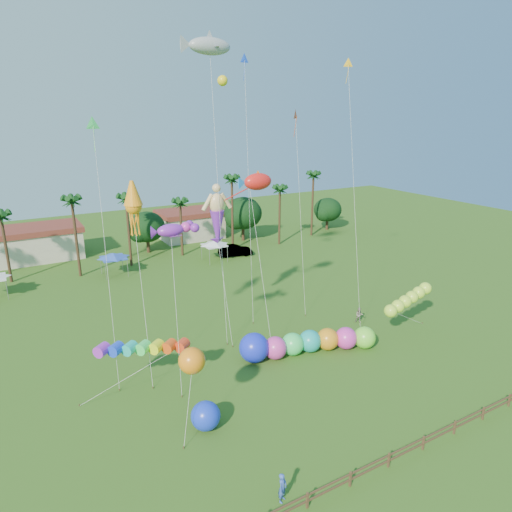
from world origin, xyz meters
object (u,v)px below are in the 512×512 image
car_b (235,250)px  spectator_a (282,488)px  spectator_b (359,315)px  caterpillar_inflatable (303,343)px  blue_ball (206,416)px

car_b → spectator_a: bearing=169.3°
spectator_b → caterpillar_inflatable: size_ratio=0.13×
spectator_a → spectator_b: (19.06, 15.01, -0.08)m
spectator_a → blue_ball: size_ratio=0.88×
spectator_a → blue_ball: 7.72m
car_b → spectator_b: (0.37, -26.71, -0.03)m
spectator_a → blue_ball: blue_ball is taller
blue_ball → car_b: bearing=59.8°
car_b → blue_ball: (-19.86, -34.09, 0.17)m
car_b → spectator_b: car_b is taller
car_b → caterpillar_inflatable: size_ratio=0.40×
blue_ball → spectator_a: bearing=-81.2°
car_b → spectator_a: spectator_a is taller
car_b → spectator_b: 26.71m
spectator_b → blue_ball: bearing=-125.9°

